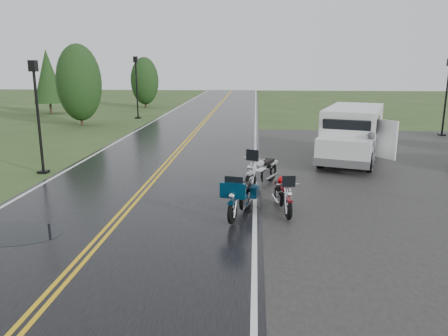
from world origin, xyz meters
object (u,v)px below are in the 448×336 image
at_px(motorcycle_red, 289,201).
at_px(lamp_post_near_left, 38,118).
at_px(motorcycle_silver, 251,174).
at_px(motorcycle_teal, 232,203).
at_px(person_at_van, 369,153).
at_px(lamp_post_far_left, 137,88).
at_px(van_white, 322,140).
at_px(lamp_post_far_right, 446,97).

height_order(motorcycle_red, lamp_post_near_left, lamp_post_near_left).
bearing_deg(lamp_post_near_left, motorcycle_silver, -16.13).
relative_size(motorcycle_red, motorcycle_teal, 0.93).
height_order(person_at_van, lamp_post_far_left, lamp_post_far_left).
xyz_separation_m(motorcycle_red, person_at_van, (3.55, 5.77, 0.20)).
bearing_deg(person_at_van, motorcycle_red, 45.65).
xyz_separation_m(lamp_post_near_left, lamp_post_far_left, (-0.88, 17.64, 0.20)).
xyz_separation_m(motorcycle_silver, lamp_post_far_left, (-9.12, 20.02, 1.70)).
distance_m(motorcycle_silver, lamp_post_near_left, 8.71).
bearing_deg(motorcycle_red, lamp_post_far_left, 106.13).
xyz_separation_m(person_at_van, lamp_post_far_left, (-13.75, 16.70, 1.61)).
relative_size(van_white, lamp_post_far_left, 1.27).
distance_m(van_white, lamp_post_far_right, 12.40).
bearing_deg(van_white, motorcycle_red, -87.06).
bearing_deg(lamp_post_far_left, motorcycle_teal, -69.26).
bearing_deg(lamp_post_far_left, person_at_van, -50.54).
bearing_deg(motorcycle_red, person_at_van, 50.08).
relative_size(motorcycle_teal, van_white, 0.36).
relative_size(lamp_post_near_left, lamp_post_far_right, 0.96).
xyz_separation_m(motorcycle_teal, lamp_post_far_left, (-8.67, 22.91, 1.76)).
bearing_deg(motorcycle_teal, person_at_van, 64.00).
distance_m(lamp_post_near_left, lamp_post_far_left, 17.66).
bearing_deg(motorcycle_red, motorcycle_silver, 105.37).
height_order(motorcycle_red, motorcycle_silver, motorcycle_silver).
bearing_deg(lamp_post_far_right, motorcycle_red, -123.68).
distance_m(motorcycle_red, motorcycle_silver, 2.67).
height_order(motorcycle_teal, lamp_post_far_left, lamp_post_far_left).
bearing_deg(van_white, motorcycle_teal, -97.20).
height_order(motorcycle_teal, lamp_post_near_left, lamp_post_near_left).
relative_size(motorcycle_teal, person_at_van, 1.36).
height_order(motorcycle_silver, person_at_van, person_at_van).
height_order(person_at_van, lamp_post_near_left, lamp_post_near_left).
bearing_deg(lamp_post_far_right, motorcycle_teal, -126.63).
relative_size(motorcycle_teal, motorcycle_silver, 0.91).
distance_m(person_at_van, lamp_post_far_left, 21.69).
xyz_separation_m(motorcycle_silver, person_at_van, (4.62, 3.32, 0.09)).
bearing_deg(lamp_post_near_left, lamp_post_far_left, 92.87).
height_order(motorcycle_teal, motorcycle_silver, motorcycle_silver).
bearing_deg(lamp_post_near_left, motorcycle_teal, -34.07).
bearing_deg(lamp_post_near_left, lamp_post_far_right, 28.40).
xyz_separation_m(motorcycle_silver, lamp_post_near_left, (-8.24, 2.38, 1.49)).
relative_size(motorcycle_red, lamp_post_far_left, 0.42).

